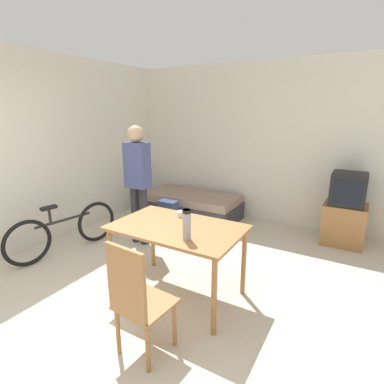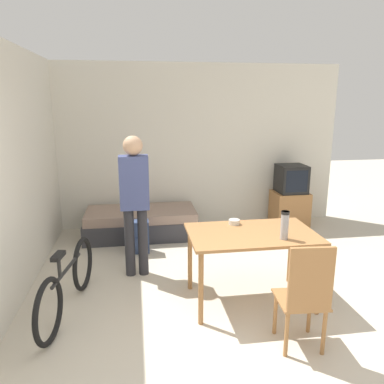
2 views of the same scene
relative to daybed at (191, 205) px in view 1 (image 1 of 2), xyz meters
name	(u,v)px [view 1 (image 1 of 2)]	position (x,y,z in m)	size (l,w,h in m)	color
ground_plane	(78,348)	(0.80, -3.25, -0.21)	(20.00, 20.00, 0.00)	beige
wall_back	(246,143)	(0.80, 0.52, 1.14)	(5.22, 0.06, 2.70)	silver
wall_left	(75,147)	(-1.33, -1.38, 1.14)	(0.06, 4.74, 2.70)	silver
daybed	(191,205)	(0.00, 0.00, 0.00)	(1.75, 0.83, 0.43)	#333338
tv	(345,212)	(2.51, 0.10, 0.28)	(0.57, 0.49, 1.06)	#9E6B3D
dining_table	(177,234)	(1.11, -2.19, 0.48)	(1.31, 0.83, 0.78)	#9E6B3D
wooden_chair	(136,298)	(1.30, -3.06, 0.32)	(0.43, 0.43, 0.99)	#9E6B3D
bicycle	(65,231)	(-0.77, -2.13, 0.10)	(0.32, 1.57, 0.71)	black
person_standing	(138,177)	(-0.08, -1.37, 0.79)	(0.34, 0.23, 1.71)	#28282D
thermos_flask	(187,223)	(1.36, -2.42, 0.72)	(0.08, 0.08, 0.29)	#99999E
mate_bowl	(182,214)	(0.99, -1.90, 0.59)	(0.12, 0.12, 0.05)	beige
backpack	(168,214)	(-0.06, -0.67, 0.02)	(0.31, 0.21, 0.46)	navy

